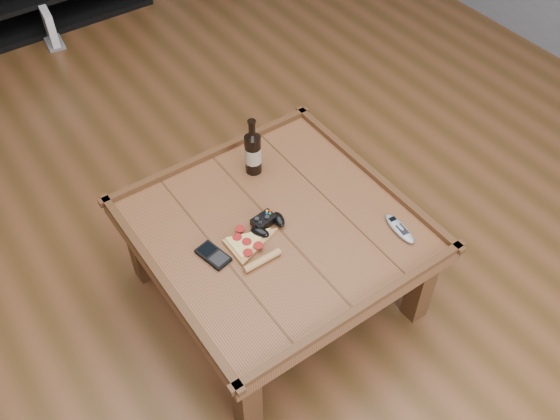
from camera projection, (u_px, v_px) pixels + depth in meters
ground at (277, 292)px, 2.74m from camera, size 6.00×6.00×0.00m
coffee_table at (276, 235)px, 2.45m from camera, size 1.03×1.03×0.48m
beer_bottle at (253, 151)px, 2.53m from camera, size 0.07×0.07×0.27m
game_controller at (267, 223)px, 2.38m from camera, size 0.16×0.12×0.04m
pizza_slice at (249, 246)px, 2.32m from camera, size 0.17×0.28×0.03m
smartphone at (213, 255)px, 2.30m from camera, size 0.10×0.14×0.02m
remote_control at (400, 229)px, 2.38m from camera, size 0.07×0.17×0.02m
game_console at (50, 29)px, 3.98m from camera, size 0.13×0.20×0.24m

